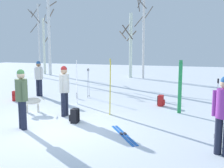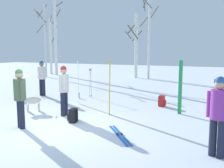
# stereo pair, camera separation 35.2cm
# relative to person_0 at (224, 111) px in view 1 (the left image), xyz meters

# --- Properties ---
(ground_plane) EXTENTS (60.00, 60.00, 0.00)m
(ground_plane) POSITION_rel_person_0_xyz_m (-4.36, 0.36, -0.98)
(ground_plane) COLOR white
(person_0) EXTENTS (0.49, 0.34, 1.72)m
(person_0) POSITION_rel_person_0_xyz_m (0.00, 0.00, 0.00)
(person_0) COLOR #1E2338
(person_0) RESTS_ON ground_plane
(person_1) EXTENTS (0.52, 0.34, 1.72)m
(person_1) POSITION_rel_person_0_xyz_m (-8.05, 4.50, 0.00)
(person_1) COLOR #1E2338
(person_1) RESTS_ON ground_plane
(person_2) EXTENTS (0.46, 0.34, 1.72)m
(person_2) POSITION_rel_person_0_xyz_m (-5.25, -0.03, 0.00)
(person_2) COLOR #1E2338
(person_2) RESTS_ON ground_plane
(person_3) EXTENTS (0.34, 0.52, 1.72)m
(person_3) POSITION_rel_person_0_xyz_m (-4.89, 1.66, 0.00)
(person_3) COLOR #1E2338
(person_3) RESTS_ON ground_plane
(dog) EXTENTS (0.76, 0.56, 0.57)m
(dog) POSITION_rel_person_0_xyz_m (-6.32, 1.70, -0.59)
(dog) COLOR beige
(dog) RESTS_ON ground_plane
(ski_pair_planted_0) EXTENTS (0.13, 0.07, 1.89)m
(ski_pair_planted_0) POSITION_rel_person_0_xyz_m (-1.27, 3.45, -0.04)
(ski_pair_planted_0) COLOR green
(ski_pair_planted_0) RESTS_ON ground_plane
(ski_pair_planted_1) EXTENTS (0.10, 0.14, 1.83)m
(ski_pair_planted_1) POSITION_rel_person_0_xyz_m (-5.45, 3.56, -0.07)
(ski_pair_planted_1) COLOR white
(ski_pair_planted_1) RESTS_ON ground_plane
(ski_pair_planted_2) EXTENTS (0.07, 0.26, 1.95)m
(ski_pair_planted_2) POSITION_rel_person_0_xyz_m (-3.53, 2.45, -0.01)
(ski_pair_planted_2) COLOR yellow
(ski_pair_planted_2) RESTS_ON ground_plane
(ski_pair_lying_0) EXTENTS (1.15, 1.42, 0.05)m
(ski_pair_lying_0) POSITION_rel_person_0_xyz_m (-2.38, 0.48, -0.97)
(ski_pair_lying_0) COLOR blue
(ski_pair_lying_0) RESTS_ON ground_plane
(ski_poles_0) EXTENTS (0.07, 0.28, 1.54)m
(ski_poles_0) POSITION_rel_person_0_xyz_m (-0.12, 1.04, -0.16)
(ski_poles_0) COLOR #B2B2BC
(ski_poles_0) RESTS_ON ground_plane
(ski_poles_1) EXTENTS (0.07, 0.23, 1.37)m
(ski_poles_1) POSITION_rel_person_0_xyz_m (-5.64, 5.02, -0.25)
(ski_poles_1) COLOR #B2B2BC
(ski_poles_1) RESTS_ON ground_plane
(backpack_0) EXTENTS (0.31, 0.33, 0.44)m
(backpack_0) POSITION_rel_person_0_xyz_m (-8.32, 3.17, -0.77)
(backpack_0) COLOR red
(backpack_0) RESTS_ON ground_plane
(backpack_1) EXTENTS (0.29, 0.26, 0.44)m
(backpack_1) POSITION_rel_person_0_xyz_m (-2.10, 4.40, -0.77)
(backpack_1) COLOR red
(backpack_1) RESTS_ON ground_plane
(backpack_2) EXTENTS (0.31, 0.28, 0.44)m
(backpack_2) POSITION_rel_person_0_xyz_m (-4.18, 1.05, -0.77)
(backpack_2) COLOR black
(backpack_2) RESTS_ON ground_plane
(water_bottle_0) EXTENTS (0.08, 0.08, 0.26)m
(water_bottle_0) POSITION_rel_person_0_xyz_m (-6.02, 4.58, -0.86)
(water_bottle_0) COLOR silver
(water_bottle_0) RESTS_ON ground_plane
(birch_tree_0) EXTENTS (1.20, 1.18, 5.06)m
(birch_tree_0) POSITION_rel_person_0_xyz_m (-14.59, 14.16, 1.66)
(birch_tree_0) COLOR silver
(birch_tree_0) RESTS_ON ground_plane
(birch_tree_1) EXTENTS (1.36, 1.39, 7.85)m
(birch_tree_1) POSITION_rel_person_0_xyz_m (-13.61, 13.60, 3.03)
(birch_tree_1) COLOR silver
(birch_tree_1) RESTS_ON ground_plane
(birch_tree_2) EXTENTS (1.64, 1.64, 5.97)m
(birch_tree_2) POSITION_rel_person_0_xyz_m (-13.41, 11.82, 2.19)
(birch_tree_2) COLOR silver
(birch_tree_2) RESTS_ON ground_plane
(birch_tree_3) EXTENTS (1.39, 1.67, 5.13)m
(birch_tree_3) POSITION_rel_person_0_xyz_m (-6.37, 14.19, 1.70)
(birch_tree_3) COLOR silver
(birch_tree_3) RESTS_ON ground_plane
(birch_tree_4) EXTENTS (1.41, 1.35, 6.33)m
(birch_tree_4) POSITION_rel_person_0_xyz_m (-5.25, 14.01, 2.42)
(birch_tree_4) COLOR silver
(birch_tree_4) RESTS_ON ground_plane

